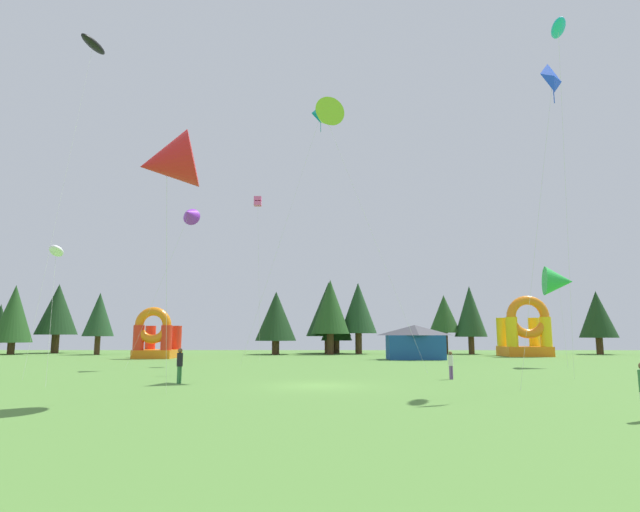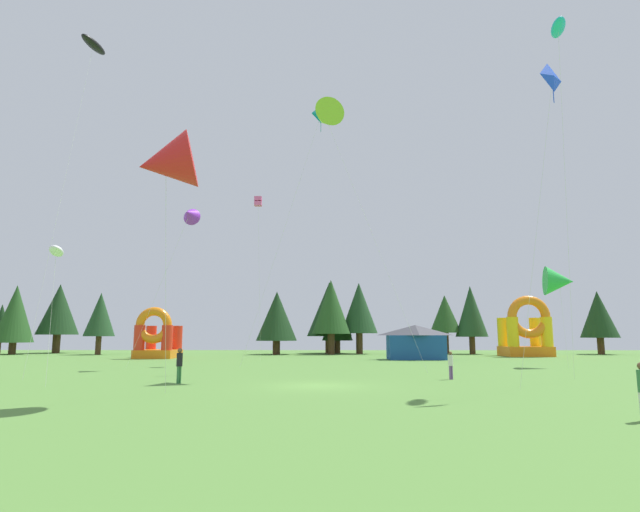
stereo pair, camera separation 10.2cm
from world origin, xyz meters
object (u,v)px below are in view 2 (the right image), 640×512
at_px(kite_black_parafoil, 94,45).
at_px(kite_green_delta, 559,281).
at_px(inflatable_yellow_castle, 526,334).
at_px(person_left_edge, 451,363).
at_px(kite_pink_box, 258,202).
at_px(kite_lime_delta, 325,117).
at_px(kite_red_delta, 166,163).
at_px(inflatable_blue_arch, 157,340).
at_px(kite_blue_diamond, 554,79).
at_px(person_midfield, 179,362).
at_px(kite_cyan_parafoil, 558,28).
at_px(kite_purple_delta, 190,214).
at_px(kite_white_parafoil, 56,251).
at_px(festival_tent, 416,342).
at_px(kite_teal_diamond, 321,117).

height_order(kite_black_parafoil, kite_green_delta, kite_black_parafoil).
bearing_deg(inflatable_yellow_castle, person_left_edge, -117.17).
xyz_separation_m(kite_black_parafoil, person_left_edge, (23.58, -4.20, -21.99)).
bearing_deg(kite_pink_box, kite_lime_delta, -64.39).
height_order(kite_red_delta, inflatable_blue_arch, kite_red_delta).
height_order(kite_blue_diamond, kite_green_delta, kite_blue_diamond).
height_order(kite_lime_delta, person_left_edge, kite_lime_delta).
bearing_deg(kite_green_delta, person_left_edge, -134.76).
distance_m(person_midfield, inflatable_yellow_castle, 46.14).
relative_size(kite_pink_box, kite_cyan_parafoil, 0.76).
bearing_deg(kite_green_delta, kite_lime_delta, -153.83).
distance_m(kite_blue_diamond, kite_red_delta, 18.54).
height_order(kite_purple_delta, kite_red_delta, kite_purple_delta).
relative_size(kite_green_delta, person_left_edge, 5.11).
bearing_deg(person_midfield, kite_green_delta, 140.76).
height_order(kite_red_delta, inflatable_yellow_castle, kite_red_delta).
bearing_deg(kite_white_parafoil, festival_tent, 48.66).
height_order(kite_pink_box, inflatable_yellow_castle, kite_pink_box).
height_order(kite_lime_delta, person_midfield, kite_lime_delta).
xyz_separation_m(kite_pink_box, festival_tent, (15.14, 8.57, -12.48)).
relative_size(kite_cyan_parafoil, inflatable_yellow_castle, 2.76).
distance_m(kite_pink_box, kite_green_delta, 26.05).
bearing_deg(person_midfield, inflatable_yellow_castle, 160.07).
bearing_deg(kite_purple_delta, festival_tent, 35.82).
bearing_deg(kite_green_delta, kite_blue_diamond, -112.89).
distance_m(kite_teal_diamond, inflatable_blue_arch, 30.79).
bearing_deg(kite_white_parafoil, kite_green_delta, 23.84).
relative_size(inflatable_blue_arch, festival_tent, 0.96).
bearing_deg(kite_red_delta, kite_green_delta, 40.62).
bearing_deg(kite_purple_delta, kite_white_parafoil, -106.61).
bearing_deg(inflatable_yellow_castle, kite_lime_delta, -128.67).
height_order(kite_red_delta, kite_cyan_parafoil, kite_cyan_parafoil).
bearing_deg(kite_black_parafoil, kite_lime_delta, -5.76).
bearing_deg(kite_lime_delta, kite_red_delta, -117.54).
bearing_deg(kite_purple_delta, inflatable_blue_arch, 114.06).
bearing_deg(inflatable_yellow_castle, person_midfield, -131.98).
height_order(person_left_edge, inflatable_yellow_castle, inflatable_yellow_castle).
bearing_deg(kite_blue_diamond, kite_red_delta, -168.97).
bearing_deg(kite_green_delta, kite_red_delta, -139.38).
relative_size(kite_white_parafoil, kite_green_delta, 0.91).
bearing_deg(kite_lime_delta, person_left_edge, -19.79).
xyz_separation_m(kite_teal_diamond, person_left_edge, (7.44, -8.26, -18.28)).
xyz_separation_m(kite_black_parafoil, kite_green_delta, (35.18, 7.50, -16.19)).
bearing_deg(person_left_edge, kite_teal_diamond, 96.86).
bearing_deg(kite_lime_delta, inflatable_yellow_castle, 51.33).
bearing_deg(person_left_edge, kite_pink_box, 95.69).
height_order(kite_green_delta, kite_lime_delta, kite_lime_delta).
xyz_separation_m(kite_purple_delta, inflatable_yellow_castle, (33.91, 22.11, -9.20)).
distance_m(kite_lime_delta, person_left_edge, 17.44).
xyz_separation_m(kite_blue_diamond, kite_teal_diamond, (-11.39, 14.69, 4.54)).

